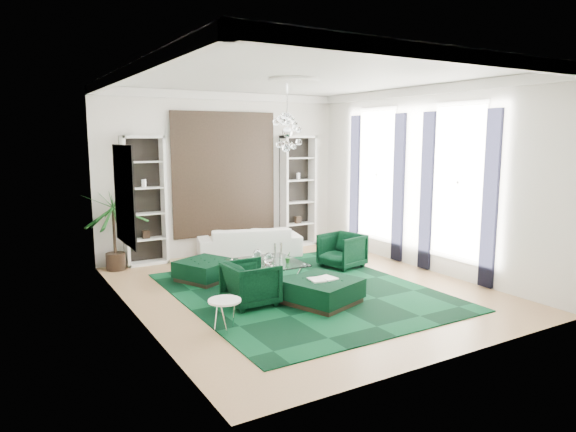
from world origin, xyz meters
TOP-DOWN VIEW (x-y plane):
  - floor at (0.00, 0.00)m, footprint 6.00×7.00m
  - ceiling at (0.00, 0.00)m, footprint 6.00×7.00m
  - wall_back at (0.00, 3.51)m, footprint 6.00×0.02m
  - wall_front at (0.00, -3.51)m, footprint 6.00×0.02m
  - wall_left at (-3.01, 0.00)m, footprint 0.02×7.00m
  - wall_right at (3.01, 0.00)m, footprint 0.02×7.00m
  - crown_molding at (0.00, 0.00)m, footprint 6.00×7.00m
  - ceiling_medallion at (0.00, 0.30)m, footprint 0.90×0.90m
  - tapestry at (0.00, 3.46)m, footprint 2.50×0.06m
  - shelving_left at (-1.95, 3.31)m, footprint 0.90×0.38m
  - shelving_right at (1.95, 3.31)m, footprint 0.90×0.38m
  - painting at (-2.97, 0.60)m, footprint 0.04×1.30m
  - window_near at (2.99, -0.90)m, footprint 0.03×1.10m
  - curtain_near_a at (2.96, -1.68)m, footprint 0.07×0.30m
  - curtain_near_b at (2.96, -0.12)m, footprint 0.07×0.30m
  - window_far at (2.99, 1.50)m, footprint 0.03×1.10m
  - curtain_far_a at (2.96, 0.72)m, footprint 0.07×0.30m
  - curtain_far_b at (2.96, 2.28)m, footprint 0.07×0.30m
  - rug at (-0.09, -0.14)m, footprint 4.20×5.00m
  - sofa at (0.32, 2.84)m, footprint 2.53×1.52m
  - armchair_left at (-1.22, -0.35)m, footprint 0.82×0.80m
  - armchair_right at (1.55, 0.88)m, footprint 0.96×0.95m
  - coffee_table at (-0.40, 0.61)m, footprint 1.28×1.28m
  - ottoman_side at (-1.34, 1.39)m, footprint 1.22×1.22m
  - ottoman_front at (-0.17, -0.91)m, footprint 1.35×1.35m
  - book at (-0.17, -0.91)m, footprint 0.47×0.31m
  - side_table at (-2.06, -1.20)m, footprint 0.50×0.50m
  - palm at (-2.65, 3.15)m, footprint 1.73×1.73m
  - chandelier at (-0.06, 0.44)m, footprint 0.91×0.91m
  - table_plant at (-0.09, 0.35)m, footprint 0.15×0.14m

SIDE VIEW (x-z plane):
  - floor at x=0.00m, z-range -0.02..0.00m
  - rug at x=-0.09m, z-range 0.00..0.02m
  - ottoman_side at x=-1.34m, z-range 0.00..0.41m
  - ottoman_front at x=-0.17m, z-range 0.00..0.42m
  - coffee_table at x=-0.40m, z-range 0.00..0.42m
  - side_table at x=-2.06m, z-range 0.00..0.46m
  - sofa at x=0.32m, z-range 0.00..0.69m
  - armchair_left at x=-1.22m, z-range 0.00..0.74m
  - armchair_right at x=1.55m, z-range 0.00..0.74m
  - book at x=-0.17m, z-range 0.42..0.46m
  - table_plant at x=-0.09m, z-range 0.42..0.64m
  - palm at x=-2.65m, z-range 0.00..2.16m
  - shelving_left at x=-1.95m, z-range 0.00..2.80m
  - shelving_right at x=1.95m, z-range 0.00..2.80m
  - curtain_near_a at x=2.96m, z-range 0.02..3.27m
  - curtain_near_b at x=2.96m, z-range 0.02..3.27m
  - curtain_far_a at x=2.96m, z-range 0.02..3.27m
  - curtain_far_b at x=2.96m, z-range 0.02..3.27m
  - painting at x=-2.97m, z-range 1.05..2.65m
  - wall_back at x=0.00m, z-range 0.00..3.80m
  - wall_front at x=0.00m, z-range 0.00..3.80m
  - wall_left at x=-3.01m, z-range 0.00..3.80m
  - wall_right at x=3.01m, z-range 0.00..3.80m
  - tapestry at x=0.00m, z-range 0.50..3.30m
  - window_near at x=2.99m, z-range 0.45..3.35m
  - window_far at x=2.99m, z-range 0.45..3.35m
  - chandelier at x=-0.06m, z-range 2.51..3.19m
  - crown_molding at x=0.00m, z-range 3.61..3.79m
  - ceiling_medallion at x=0.00m, z-range 3.75..3.79m
  - ceiling at x=0.00m, z-range 3.80..3.82m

